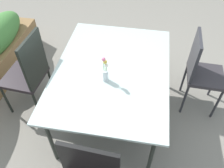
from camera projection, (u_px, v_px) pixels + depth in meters
The scene contains 5 objects.
ground_plane at pixel (106, 119), 2.78m from camera, with size 12.00×12.00×0.00m, color gray.
dining_table at pixel (112, 72), 2.33m from camera, with size 1.53×1.13×0.74m.
chair_near_right at pixel (200, 70), 2.55m from camera, with size 0.41×0.41×0.98m.
chair_far_side at pixel (29, 72), 2.53m from camera, with size 0.46×0.46×1.03m.
flower_vase at pixel (105, 72), 2.11m from camera, with size 0.06×0.06×0.28m.
Camera 1 is at (-1.58, -0.35, 2.30)m, focal length 36.92 mm.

